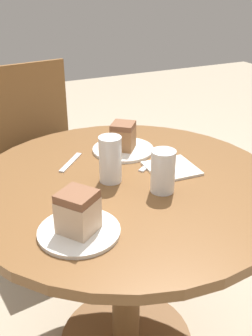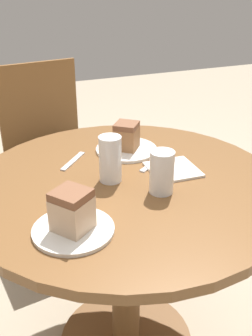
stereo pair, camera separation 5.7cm
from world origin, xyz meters
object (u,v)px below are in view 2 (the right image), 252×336
chair (52,153)px  glass_lemonade (162,174)px  plate_far (73,230)px  plate_near (126,149)px  cake_slice_far (72,210)px  cake_slice_near (126,136)px  glass_water (110,162)px

chair → glass_lemonade: bearing=-90.1°
plate_far → plate_near: bearing=52.6°
chair → cake_slice_far: 1.10m
plate_far → glass_lemonade: (0.29, 0.09, 0.05)m
plate_far → cake_slice_near: size_ratio=1.82×
cake_slice_near → glass_lemonade: bearing=-93.4°
cake_slice_far → plate_near: bearing=52.6°
plate_far → cake_slice_far: bearing=180.0°
chair → glass_water: chair is taller
chair → glass_lemonade: (0.13, -0.95, 0.31)m
plate_far → glass_lemonade: bearing=18.0°
glass_water → glass_lemonade: bearing=-47.7°
chair → glass_lemonade: chair is taller
plate_far → glass_water: 0.28m
cake_slice_near → glass_water: size_ratio=0.78×
plate_near → cake_slice_far: bearing=-127.4°
chair → plate_far: chair is taller
plate_near → glass_lemonade: size_ratio=1.72×
cake_slice_far → cake_slice_near: bearing=52.6°
cake_slice_near → glass_water: 0.23m
cake_slice_far → glass_lemonade: (0.29, 0.09, -0.00)m
plate_far → glass_lemonade: glass_lemonade is taller
cake_slice_near → cake_slice_far: size_ratio=0.97×
cake_slice_far → glass_lemonade: size_ratio=0.91×
glass_lemonade → glass_water: bearing=132.3°
cake_slice_far → glass_lemonade: bearing=18.0°
cake_slice_far → glass_water: (0.18, 0.21, 0.00)m
plate_far → glass_water: glass_water is taller
chair → cake_slice_near: chair is taller
chair → plate_near: bearing=-85.0°
plate_far → cake_slice_near: (0.31, 0.40, 0.05)m
chair → glass_lemonade: size_ratio=7.07×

